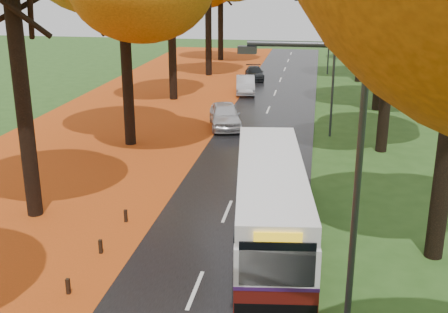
% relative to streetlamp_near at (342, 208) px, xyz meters
% --- Properties ---
extents(road, '(6.50, 90.00, 0.04)m').
position_rel_streetlamp_near_xyz_m(road, '(-3.95, 17.00, -4.69)').
color(road, black).
rests_on(road, ground).
extents(centre_line, '(0.12, 90.00, 0.01)m').
position_rel_streetlamp_near_xyz_m(centre_line, '(-3.95, 17.00, -4.67)').
color(centre_line, silver).
rests_on(centre_line, road).
extents(leaf_verge, '(12.00, 90.00, 0.02)m').
position_rel_streetlamp_near_xyz_m(leaf_verge, '(-12.95, 17.00, -4.70)').
color(leaf_verge, '#943A0D').
rests_on(leaf_verge, ground).
extents(leaf_drift, '(0.90, 90.00, 0.01)m').
position_rel_streetlamp_near_xyz_m(leaf_drift, '(-7.00, 17.00, -4.67)').
color(leaf_drift, '#C34614').
rests_on(leaf_drift, road).
extents(streetlamp_near, '(2.45, 0.18, 8.00)m').
position_rel_streetlamp_near_xyz_m(streetlamp_near, '(0.00, 0.00, 0.00)').
color(streetlamp_near, '#333538').
rests_on(streetlamp_near, ground).
extents(streetlamp_mid, '(2.45, 0.18, 8.00)m').
position_rel_streetlamp_near_xyz_m(streetlamp_mid, '(0.00, 22.00, 0.00)').
color(streetlamp_mid, '#333538').
rests_on(streetlamp_mid, ground).
extents(streetlamp_far, '(2.45, 0.18, 8.00)m').
position_rel_streetlamp_near_xyz_m(streetlamp_far, '(0.00, 44.00, 0.00)').
color(streetlamp_far, '#333538').
rests_on(streetlamp_far, ground).
extents(bus, '(3.63, 10.57, 2.72)m').
position_rel_streetlamp_near_xyz_m(bus, '(-2.07, 8.07, -3.25)').
color(bus, '#53110D').
rests_on(bus, road).
extents(car_white, '(2.84, 4.78, 1.52)m').
position_rel_streetlamp_near_xyz_m(car_white, '(-6.19, 22.89, -3.91)').
color(car_white, silver).
rests_on(car_white, road).
extents(car_silver, '(2.04, 4.31, 1.37)m').
position_rel_streetlamp_near_xyz_m(car_silver, '(-6.30, 33.48, -3.99)').
color(car_silver, '#B1B3B9').
rests_on(car_silver, road).
extents(car_dark, '(2.26, 4.11, 1.13)m').
position_rel_streetlamp_near_xyz_m(car_dark, '(-6.30, 39.84, -4.11)').
color(car_dark, black).
rests_on(car_dark, road).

